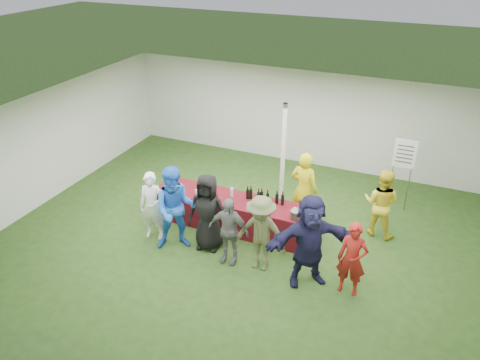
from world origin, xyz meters
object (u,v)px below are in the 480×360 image
at_px(staff_back, 381,203).
at_px(customer_4, 261,234).
at_px(serving_table, 232,213).
at_px(staff_pourer, 304,189).
at_px(dump_bucket, 296,215).
at_px(customer_2, 208,212).
at_px(customer_5, 310,241).
at_px(wine_list_sign, 404,159).
at_px(customer_6, 352,259).
at_px(customer_3, 228,231).
at_px(customer_0, 152,206).
at_px(customer_1, 176,209).

xyz_separation_m(staff_back, customer_4, (-1.95, -2.14, 0.02)).
height_order(serving_table, staff_pourer, staff_pourer).
relative_size(dump_bucket, customer_2, 0.13).
bearing_deg(staff_back, customer_5, 74.85).
relative_size(wine_list_sign, staff_pourer, 1.01).
distance_m(customer_4, customer_5, 0.98).
bearing_deg(serving_table, customer_6, -20.97).
xyz_separation_m(staff_pourer, customer_3, (-0.96, -1.92, -0.16)).
distance_m(customer_2, customer_3, 0.66).
relative_size(customer_0, customer_3, 1.07).
relative_size(wine_list_sign, customer_6, 1.22).
xyz_separation_m(dump_bucket, customer_1, (-2.29, -0.91, 0.09)).
relative_size(customer_3, customer_6, 0.99).
height_order(dump_bucket, customer_3, customer_3).
distance_m(customer_1, customer_4, 1.87).
xyz_separation_m(serving_table, wine_list_sign, (3.31, 2.33, 0.94)).
height_order(customer_0, customer_5, customer_5).
xyz_separation_m(wine_list_sign, staff_back, (-0.25, -1.29, -0.53)).
distance_m(wine_list_sign, staff_pourer, 2.49).
height_order(dump_bucket, customer_0, customer_0).
relative_size(serving_table, staff_pourer, 2.01).
bearing_deg(dump_bucket, staff_back, 39.57).
bearing_deg(dump_bucket, customer_0, -164.85).
height_order(dump_bucket, customer_1, customer_1).
bearing_deg(customer_4, customer_1, -177.79).
bearing_deg(wine_list_sign, staff_pourer, -140.58).
relative_size(customer_2, customer_5, 0.91).
height_order(customer_1, customer_4, customer_1).
relative_size(staff_pourer, customer_4, 1.11).
distance_m(dump_bucket, staff_back, 1.97).
bearing_deg(customer_0, dump_bucket, 3.28).
distance_m(serving_table, staff_pourer, 1.69).
relative_size(dump_bucket, customer_1, 0.12).
distance_m(dump_bucket, wine_list_sign, 3.14).
height_order(staff_back, customer_6, staff_back).
xyz_separation_m(customer_1, customer_3, (1.20, -0.02, -0.20)).
height_order(customer_0, customer_6, customer_0).
bearing_deg(customer_1, customer_5, -28.67).
bearing_deg(customer_1, staff_pourer, 12.70).
relative_size(customer_0, customer_6, 1.05).
relative_size(wine_list_sign, staff_back, 1.14).
xyz_separation_m(customer_2, customer_3, (0.59, -0.27, -0.12)).
distance_m(customer_2, customer_6, 3.03).
bearing_deg(dump_bucket, customer_2, -158.65).
bearing_deg(customer_6, staff_pourer, 129.53).
height_order(wine_list_sign, staff_back, wine_list_sign).
distance_m(customer_1, customer_5, 2.83).
distance_m(wine_list_sign, customer_3, 4.54).
xyz_separation_m(serving_table, customer_0, (-1.40, -1.02, 0.40)).
height_order(customer_4, customer_5, customer_5).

